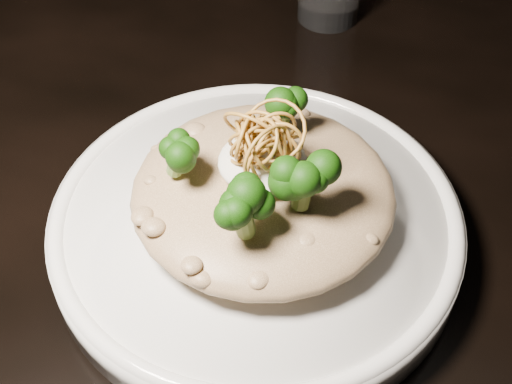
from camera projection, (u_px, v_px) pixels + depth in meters
table at (273, 280)px, 0.63m from camera, size 1.10×0.80×0.75m
plate at (256, 227)px, 0.54m from camera, size 0.31×0.31×0.03m
risotto at (263, 192)px, 0.51m from camera, size 0.19×0.19×0.04m
broccoli at (252, 144)px, 0.48m from camera, size 0.14×0.14×0.05m
cheese at (263, 162)px, 0.49m from camera, size 0.06×0.06×0.02m
shallots at (264, 134)px, 0.47m from camera, size 0.05×0.05×0.03m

